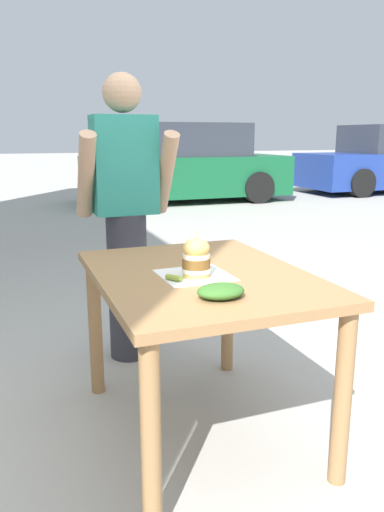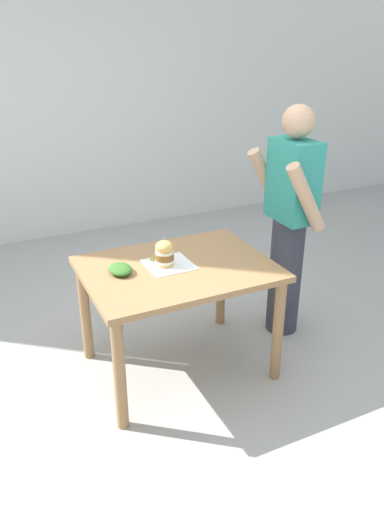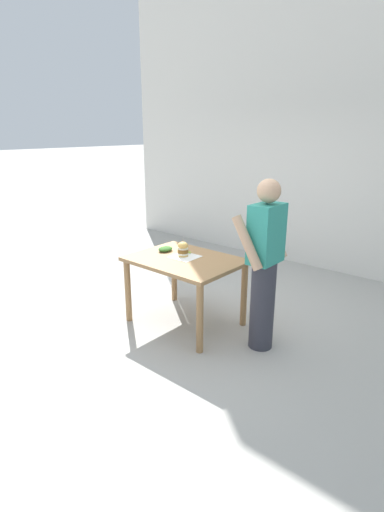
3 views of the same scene
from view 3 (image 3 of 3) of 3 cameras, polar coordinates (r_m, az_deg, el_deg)
ground_plane at (r=4.63m, az=-0.95°, el=-9.43°), size 80.00×80.00×0.00m
patio_table at (r=4.37m, az=-0.99°, el=-1.83°), size 0.88×1.18×0.77m
serving_paper at (r=4.39m, az=-1.05°, el=-0.10°), size 0.29×0.29×0.00m
sandwich at (r=4.39m, az=-1.29°, el=1.01°), size 0.12×0.12×0.20m
pickle_spear at (r=4.50m, az=-0.63°, el=0.53°), size 0.06×0.07×0.02m
side_salad at (r=4.60m, az=-3.82°, el=1.02°), size 0.18×0.14×0.05m
diner_across_table at (r=3.87m, az=10.29°, el=-1.08°), size 0.55×0.35×1.69m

